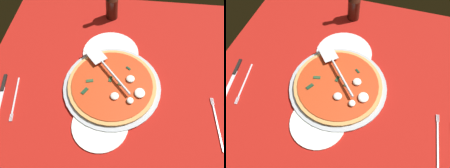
# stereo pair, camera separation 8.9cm
# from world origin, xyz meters

# --- Properties ---
(ground_plane) EXTENTS (1.14, 1.14, 0.01)m
(ground_plane) POSITION_xyz_m (0.00, 0.00, -0.00)
(ground_plane) COLOR #A41711
(pizza_pan) EXTENTS (0.40, 0.40, 0.01)m
(pizza_pan) POSITION_xyz_m (0.01, -0.02, 0.01)
(pizza_pan) COLOR #ABB3BA
(pizza_pan) RESTS_ON ground_plane
(dinner_plate_left) EXTENTS (0.25, 0.25, 0.01)m
(dinner_plate_left) POSITION_xyz_m (-0.17, -0.04, 0.01)
(dinner_plate_left) COLOR white
(dinner_plate_left) RESTS_ON ground_plane
(dinner_plate_right) EXTENTS (0.21, 0.21, 0.01)m
(dinner_plate_right) POSITION_xyz_m (0.18, -0.04, 0.01)
(dinner_plate_right) COLOR white
(dinner_plate_right) RESTS_ON ground_plane
(pizza) EXTENTS (0.36, 0.36, 0.03)m
(pizza) POSITION_xyz_m (0.01, -0.01, 0.02)
(pizza) COLOR tan
(pizza) RESTS_ON pizza_pan
(pizza_server) EXTENTS (0.25, 0.22, 0.01)m
(pizza_server) POSITION_xyz_m (-0.07, -0.05, 0.04)
(pizza_server) COLOR silver
(pizza_server) RESTS_ON pizza
(place_setting_near) EXTENTS (0.22, 0.16, 0.01)m
(place_setting_near) POSITION_xyz_m (0.10, -0.43, 0.00)
(place_setting_near) COLOR white
(place_setting_near) RESTS_ON ground_plane
(beer_bottle) EXTENTS (0.06, 0.06, 0.21)m
(beer_bottle) POSITION_xyz_m (-0.42, -0.06, 0.08)
(beer_bottle) COLOR #39170F
(beer_bottle) RESTS_ON ground_plane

